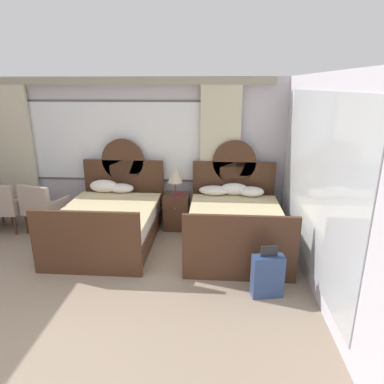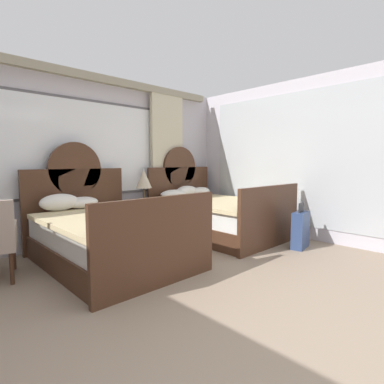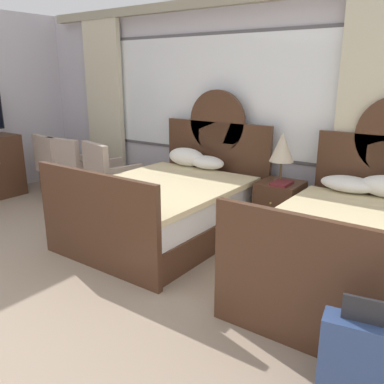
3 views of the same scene
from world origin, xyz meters
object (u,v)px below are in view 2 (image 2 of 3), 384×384
bed_near_window (108,235)px  table_lamp_on_nightstand (144,179)px  nightstand_between_beds (146,220)px  book_on_nightstand (151,201)px  suitcase_on_floor (300,230)px  bed_near_mirror (216,215)px

bed_near_window → table_lamp_on_nightstand: 1.40m
nightstand_between_beds → book_on_nightstand: (0.05, -0.09, 0.34)m
table_lamp_on_nightstand → suitcase_on_floor: size_ratio=0.79×
suitcase_on_floor → bed_near_mirror: bearing=103.3°
table_lamp_on_nightstand → bed_near_window: bearing=-146.4°
bed_near_mirror → suitcase_on_floor: size_ratio=3.06×
table_lamp_on_nightstand → book_on_nightstand: 0.39m
table_lamp_on_nightstand → bed_near_mirror: bearing=-32.4°
book_on_nightstand → table_lamp_on_nightstand: bearing=120.6°
bed_near_window → nightstand_between_beds: 1.24m
bed_near_window → nightstand_between_beds: size_ratio=3.31×
nightstand_between_beds → suitcase_on_floor: size_ratio=0.93×
nightstand_between_beds → book_on_nightstand: bearing=-62.3°
nightstand_between_beds → bed_near_window: bearing=-147.8°
book_on_nightstand → bed_near_window: bearing=-152.5°
suitcase_on_floor → nightstand_between_beds: bearing=123.7°
bed_near_mirror → suitcase_on_floor: bed_near_mirror is taller
table_lamp_on_nightstand → nightstand_between_beds: bearing=-49.3°
table_lamp_on_nightstand → suitcase_on_floor: 2.62m
table_lamp_on_nightstand → suitcase_on_floor: table_lamp_on_nightstand is taller
book_on_nightstand → suitcase_on_floor: suitcase_on_floor is taller
nightstand_between_beds → suitcase_on_floor: suitcase_on_floor is taller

